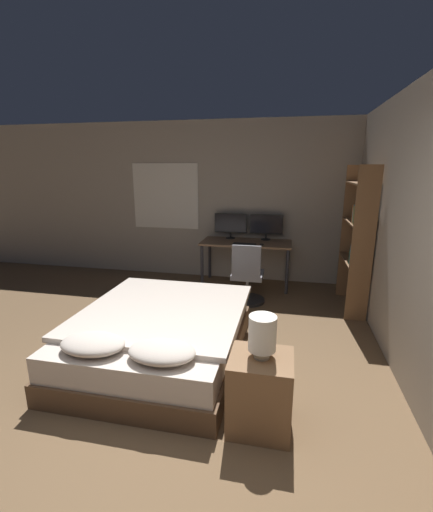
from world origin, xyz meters
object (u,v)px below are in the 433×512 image
(nightstand, at_px, (260,392))
(monitor_left, at_px, (231,224))
(desk, at_px, (246,247))
(monitor_right, at_px, (266,225))
(bed, at_px, (161,335))
(computer_mouse, at_px, (262,244))
(keyboard, at_px, (244,244))
(bedside_lamp, at_px, (262,334))
(office_chair, at_px, (247,280))
(bookshelf, at_px, (358,233))

(nightstand, relative_size, monitor_left, 1.07)
(desk, bearing_deg, monitor_right, 37.09)
(bed, height_order, computer_mouse, computer_mouse)
(monitor_left, height_order, monitor_right, same)
(keyboard, bearing_deg, monitor_right, 56.33)
(desk, bearing_deg, bedside_lamp, -80.78)
(office_chair, bearing_deg, bookshelf, 1.83)
(monitor_left, relative_size, office_chair, 0.62)
(keyboard, xyz_separation_m, bookshelf, (1.57, -0.49, 0.34))
(bedside_lamp, distance_m, keyboard, 3.04)
(bookshelf, bearing_deg, desk, 155.45)
(bed, xyz_separation_m, bookshelf, (2.14, 1.73, 0.84))
(bed, relative_size, monitor_right, 3.64)
(desk, height_order, keyboard, keyboard)
(office_chair, bearing_deg, bed, -112.20)
(bedside_lamp, bearing_deg, desk, 99.22)
(desk, relative_size, office_chair, 1.64)
(bedside_lamp, relative_size, monitor_left, 0.59)
(bedside_lamp, height_order, office_chair, bedside_lamp)
(computer_mouse, bearing_deg, nightstand, -85.20)
(bed, bearing_deg, desk, 76.95)
(nightstand, relative_size, monitor_right, 1.07)
(bedside_lamp, bearing_deg, keyboard, 99.89)
(office_chair, bearing_deg, nightstand, -80.66)
(nightstand, height_order, monitor_left, monitor_left)
(monitor_right, distance_m, computer_mouse, 0.51)
(monitor_right, height_order, office_chair, monitor_right)
(monitor_right, xyz_separation_m, computer_mouse, (-0.03, -0.45, -0.23))
(bed, relative_size, desk, 1.38)
(keyboard, distance_m, office_chair, 0.69)
(bedside_lamp, height_order, bookshelf, bookshelf)
(bed, xyz_separation_m, bedside_lamp, (1.09, -0.77, 0.52))
(bed, relative_size, monitor_left, 3.64)
(bed, distance_m, bedside_lamp, 1.43)
(nightstand, height_order, bookshelf, bookshelf)
(bookshelf, bearing_deg, bedside_lamp, -112.86)
(bedside_lamp, distance_m, computer_mouse, 3.00)
(bedside_lamp, distance_m, bookshelf, 2.73)
(keyboard, distance_m, bookshelf, 1.68)
(nightstand, xyz_separation_m, desk, (-0.52, 3.22, 0.37))
(bed, xyz_separation_m, office_chair, (0.69, 1.68, 0.10))
(monitor_right, relative_size, keyboard, 1.53)
(monitor_right, xyz_separation_m, bookshelf, (1.27, -0.95, 0.10))
(nightstand, relative_size, bedside_lamp, 1.81)
(bedside_lamp, relative_size, bookshelf, 0.17)
(office_chair, height_order, bookshelf, bookshelf)
(desk, bearing_deg, bed, -103.05)
(monitor_left, height_order, bookshelf, bookshelf)
(bedside_lamp, relative_size, office_chair, 0.36)
(desk, bearing_deg, nightstand, -80.78)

